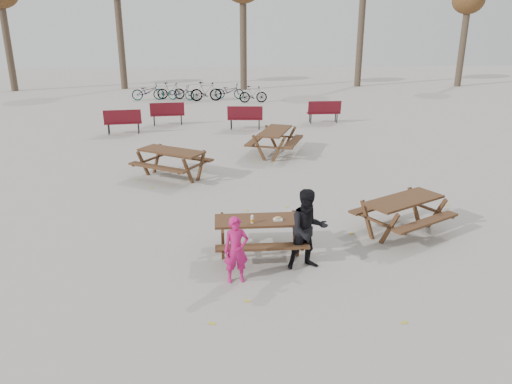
{
  "coord_description": "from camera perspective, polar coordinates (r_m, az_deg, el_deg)",
  "views": [
    {
      "loc": [
        -0.79,
        -9.17,
        4.59
      ],
      "look_at": [
        0.0,
        1.0,
        1.0
      ],
      "focal_mm": 35.0,
      "sensor_mm": 36.0,
      "label": 1
    }
  ],
  "objects": [
    {
      "name": "adult",
      "position": [
        9.49,
        5.97,
        -4.3
      ],
      "size": [
        0.87,
        0.73,
        1.59
      ],
      "primitive_type": "imported",
      "rotation": [
        0.0,
        0.0,
        0.18
      ],
      "color": "black",
      "rests_on": "ground"
    },
    {
      "name": "food_tray",
      "position": [
        9.9,
        2.51,
        -3.18
      ],
      "size": [
        0.18,
        0.11,
        0.03
      ],
      "primitive_type": "cube",
      "color": "white",
      "rests_on": "main_picnic_table"
    },
    {
      "name": "picnic_table_east",
      "position": [
        11.58,
        16.4,
        -2.64
      ],
      "size": [
        2.38,
        2.24,
        0.81
      ],
      "primitive_type": null,
      "rotation": [
        0.0,
        0.0,
        0.52
      ],
      "color": "#372114",
      "rests_on": "ground"
    },
    {
      "name": "picnic_table_far",
      "position": [
        17.53,
        2.16,
        5.68
      ],
      "size": [
        2.24,
        2.47,
        0.87
      ],
      "primitive_type": null,
      "rotation": [
        0.0,
        0.0,
        1.22
      ],
      "color": "#372114",
      "rests_on": "ground"
    },
    {
      "name": "picnic_table_north",
      "position": [
        15.16,
        -9.59,
        3.17
      ],
      "size": [
        2.53,
        2.41,
        0.85
      ],
      "primitive_type": null,
      "rotation": [
        0.0,
        0.0,
        -0.57
      ],
      "color": "#372114",
      "rests_on": "ground"
    },
    {
      "name": "park_bench_row",
      "position": [
        22.04,
        -4.5,
        8.68
      ],
      "size": [
        10.3,
        2.3,
        1.03
      ],
      "color": "maroon",
      "rests_on": "ground"
    },
    {
      "name": "child",
      "position": [
        9.04,
        -2.28,
        -6.63
      ],
      "size": [
        0.5,
        0.37,
        1.26
      ],
      "primitive_type": "imported",
      "rotation": [
        0.0,
        0.0,
        0.15
      ],
      "color": "#B61660",
      "rests_on": "ground"
    },
    {
      "name": "bicycle_row",
      "position": [
        29.68,
        -7.05,
        11.29
      ],
      "size": [
        7.78,
        2.16,
        1.09
      ],
      "color": "black",
      "rests_on": "ground"
    },
    {
      "name": "bread_roll",
      "position": [
        9.89,
        2.52,
        -2.96
      ],
      "size": [
        0.14,
        0.06,
        0.05
      ],
      "primitive_type": "ellipsoid",
      "color": "tan",
      "rests_on": "food_tray"
    },
    {
      "name": "main_picnic_table",
      "position": [
        10.04,
        0.44,
        -4.12
      ],
      "size": [
        1.8,
        1.45,
        0.78
      ],
      "color": "#372114",
      "rests_on": "ground"
    },
    {
      "name": "fallen_leaves",
      "position": [
        12.61,
        1.74,
        -1.96
      ],
      "size": [
        11.0,
        11.0,
        0.01
      ],
      "primitive_type": null,
      "color": "gold",
      "rests_on": "ground"
    },
    {
      "name": "soda_bottle",
      "position": [
        9.75,
        -0.43,
        -3.18
      ],
      "size": [
        0.07,
        0.07,
        0.17
      ],
      "color": "silver",
      "rests_on": "main_picnic_table"
    },
    {
      "name": "ground",
      "position": [
        10.29,
        0.43,
        -7.12
      ],
      "size": [
        80.0,
        80.0,
        0.0
      ],
      "primitive_type": "plane",
      "color": "gray",
      "rests_on": "ground"
    }
  ]
}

